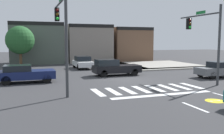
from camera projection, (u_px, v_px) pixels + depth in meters
ground_plane at (124, 79)px, 21.19m from camera, size 120.00×120.00×0.00m
crosswalk_near at (148, 89)px, 16.97m from camera, size 7.58×2.51×0.01m
bike_detector_marking at (215, 101)px, 13.55m from camera, size 1.06×1.06×0.01m
curb_corner_northeast at (156, 65)px, 32.81m from camera, size 10.00×10.60×0.15m
storefront_row at (83, 44)px, 38.96m from camera, size 21.61×7.01×5.92m
traffic_signal_southwest at (62, 25)px, 15.66m from camera, size 0.32×5.04×6.11m
traffic_signal_southeast at (204, 32)px, 19.47m from camera, size 0.32×4.89×5.91m
car_navy at (25, 73)px, 19.44m from camera, size 4.31×1.95×1.41m
car_black at (114, 67)px, 23.49m from camera, size 4.46×1.82×1.56m
car_gray at (221, 69)px, 22.35m from camera, size 4.59×1.74×1.43m
car_white at (83, 62)px, 29.59m from camera, size 1.86×4.14×1.47m
roadside_tree at (20, 40)px, 31.20m from camera, size 3.55×3.55×5.18m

